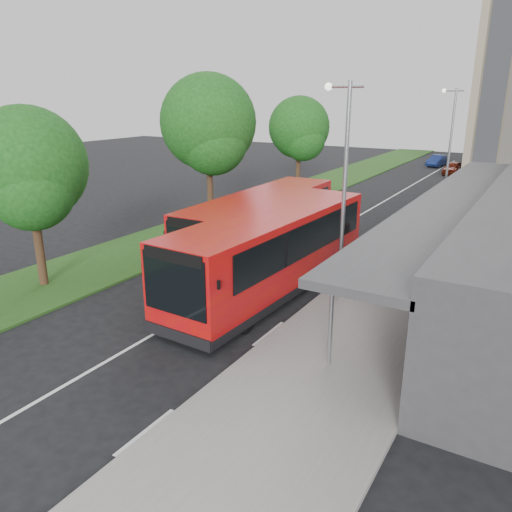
% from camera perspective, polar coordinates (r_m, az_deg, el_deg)
% --- Properties ---
extents(ground, '(120.00, 120.00, 0.00)m').
position_cam_1_polar(ground, '(20.18, -3.94, -4.47)').
color(ground, black).
rests_on(ground, ground).
extents(pavement, '(5.00, 80.00, 0.15)m').
position_cam_1_polar(pavement, '(36.39, 22.75, 4.47)').
color(pavement, gray).
rests_on(pavement, ground).
extents(grass_verge, '(5.00, 80.00, 0.10)m').
position_cam_1_polar(grass_verge, '(40.20, 4.12, 6.95)').
color(grass_verge, '#173F14').
rests_on(grass_verge, ground).
extents(lane_centre_line, '(0.12, 70.00, 0.01)m').
position_cam_1_polar(lane_centre_line, '(33.02, 11.05, 4.16)').
color(lane_centre_line, silver).
rests_on(lane_centre_line, ground).
extents(kerb_dashes, '(0.12, 56.00, 0.01)m').
position_cam_1_polar(kerb_dashes, '(35.89, 18.24, 4.69)').
color(kerb_dashes, silver).
rests_on(kerb_dashes, ground).
extents(tree_near, '(4.59, 4.59, 7.37)m').
position_cam_1_polar(tree_near, '(21.80, -24.44, 8.66)').
color(tree_near, '#392116').
rests_on(tree_near, ground).
extents(tree_mid, '(5.58, 5.58, 8.97)m').
position_cam_1_polar(tree_mid, '(30.16, -5.42, 14.27)').
color(tree_mid, '#392116').
rests_on(tree_mid, ground).
extents(tree_far, '(4.77, 4.77, 7.67)m').
position_cam_1_polar(tree_far, '(40.51, 4.95, 14.01)').
color(tree_far, '#392116').
rests_on(tree_far, ground).
extents(lamp_post_near, '(1.44, 0.28, 8.00)m').
position_cam_1_polar(lamp_post_near, '(18.73, 9.88, 8.58)').
color(lamp_post_near, gray).
rests_on(lamp_post_near, pavement).
extents(lamp_post_far, '(1.44, 0.28, 8.00)m').
position_cam_1_polar(lamp_post_far, '(37.97, 21.23, 12.29)').
color(lamp_post_far, gray).
rests_on(lamp_post_far, pavement).
extents(bus_main, '(3.41, 11.70, 3.28)m').
position_cam_1_polar(bus_main, '(19.94, 1.85, 0.43)').
color(bus_main, '#B41209').
rests_on(bus_main, ground).
extents(bus_second, '(3.18, 11.34, 3.19)m').
position_cam_1_polar(bus_second, '(24.07, 0.63, 3.40)').
color(bus_second, '#B41209').
rests_on(bus_second, ground).
extents(litter_bin, '(0.57, 0.57, 0.95)m').
position_cam_1_polar(litter_bin, '(26.21, 17.02, 1.52)').
color(litter_bin, '#371D16').
rests_on(litter_bin, pavement).
extents(bollard, '(0.23, 0.23, 1.14)m').
position_cam_1_polar(bollard, '(34.18, 20.37, 5.07)').
color(bollard, '#D59E0B').
rests_on(bollard, pavement).
extents(car_near, '(1.63, 3.85, 1.30)m').
position_cam_1_polar(car_near, '(55.01, 21.60, 9.36)').
color(car_near, '#5C180D').
rests_on(car_near, ground).
extents(car_far, '(1.90, 3.94, 1.24)m').
position_cam_1_polar(car_far, '(60.76, 20.04, 10.20)').
color(car_far, navy).
rests_on(car_far, ground).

